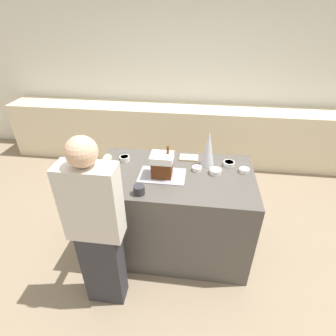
# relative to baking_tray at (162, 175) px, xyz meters

# --- Properties ---
(ground_plane) EXTENTS (12.00, 12.00, 0.00)m
(ground_plane) POSITION_rel_baking_tray_xyz_m (0.10, 0.05, -0.95)
(ground_plane) COLOR gray
(wall_back) EXTENTS (8.00, 0.05, 2.60)m
(wall_back) POSITION_rel_baking_tray_xyz_m (0.10, 2.40, 0.35)
(wall_back) COLOR white
(wall_back) RESTS_ON ground_plane
(back_cabinet_block) EXTENTS (6.00, 0.60, 0.93)m
(back_cabinet_block) POSITION_rel_baking_tray_xyz_m (0.10, 2.08, -0.49)
(back_cabinet_block) COLOR beige
(back_cabinet_block) RESTS_ON ground_plane
(kitchen_island) EXTENTS (1.56, 0.91, 0.95)m
(kitchen_island) POSITION_rel_baking_tray_xyz_m (0.10, 0.05, -0.48)
(kitchen_island) COLOR #514C47
(kitchen_island) RESTS_ON ground_plane
(baking_tray) EXTENTS (0.44, 0.29, 0.01)m
(baking_tray) POSITION_rel_baking_tray_xyz_m (0.00, 0.00, 0.00)
(baking_tray) COLOR #9E9EA8
(baking_tray) RESTS_ON kitchen_island
(gingerbread_house) EXTENTS (0.21, 0.18, 0.29)m
(gingerbread_house) POSITION_rel_baking_tray_xyz_m (0.00, 0.00, 0.12)
(gingerbread_house) COLOR #5B2D14
(gingerbread_house) RESTS_ON baking_tray
(decorative_tree) EXTENTS (0.14, 0.14, 0.37)m
(decorative_tree) POSITION_rel_baking_tray_xyz_m (0.42, 0.27, 0.18)
(decorative_tree) COLOR silver
(decorative_tree) RESTS_ON kitchen_island
(candy_bowl_front_corner) EXTENTS (0.09, 0.09, 0.04)m
(candy_bowl_front_corner) POSITION_rel_baking_tray_xyz_m (0.78, 0.17, 0.02)
(candy_bowl_front_corner) COLOR white
(candy_bowl_front_corner) RESTS_ON kitchen_island
(candy_bowl_far_right) EXTENTS (0.09, 0.09, 0.04)m
(candy_bowl_far_right) POSITION_rel_baking_tray_xyz_m (0.32, 0.14, 0.02)
(candy_bowl_far_right) COLOR white
(candy_bowl_far_right) RESTS_ON kitchen_island
(candy_bowl_behind_tray) EXTENTS (0.11, 0.11, 0.04)m
(candy_bowl_behind_tray) POSITION_rel_baking_tray_xyz_m (0.64, 0.27, 0.02)
(candy_bowl_behind_tray) COLOR white
(candy_bowl_behind_tray) RESTS_ON kitchen_island
(candy_bowl_near_tray_right) EXTENTS (0.11, 0.11, 0.05)m
(candy_bowl_near_tray_right) POSITION_rel_baking_tray_xyz_m (0.50, 0.10, 0.02)
(candy_bowl_near_tray_right) COLOR white
(candy_bowl_near_tray_right) RESTS_ON kitchen_island
(candy_bowl_near_tray_left) EXTENTS (0.11, 0.11, 0.04)m
(candy_bowl_near_tray_left) POSITION_rel_baking_tray_xyz_m (-0.12, 0.29, 0.02)
(candy_bowl_near_tray_left) COLOR silver
(candy_bowl_near_tray_left) RESTS_ON kitchen_island
(candy_bowl_center_rear) EXTENTS (0.10, 0.10, 0.05)m
(candy_bowl_center_rear) POSITION_rel_baking_tray_xyz_m (-0.43, 0.23, 0.02)
(candy_bowl_center_rear) COLOR white
(candy_bowl_center_rear) RESTS_ON kitchen_island
(cookbook) EXTENTS (0.19, 0.13, 0.02)m
(cookbook) POSITION_rel_baking_tray_xyz_m (0.23, 0.36, 0.01)
(cookbook) COLOR #CCB78C
(cookbook) RESTS_ON kitchen_island
(mug) EXTENTS (0.10, 0.10, 0.08)m
(mug) POSITION_rel_baking_tray_xyz_m (-0.15, -0.30, 0.04)
(mug) COLOR #2D2D33
(mug) RESTS_ON kitchen_island
(person) EXTENTS (0.43, 0.54, 1.63)m
(person) POSITION_rel_baking_tray_xyz_m (-0.42, -0.65, -0.11)
(person) COLOR #333338
(person) RESTS_ON ground_plane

